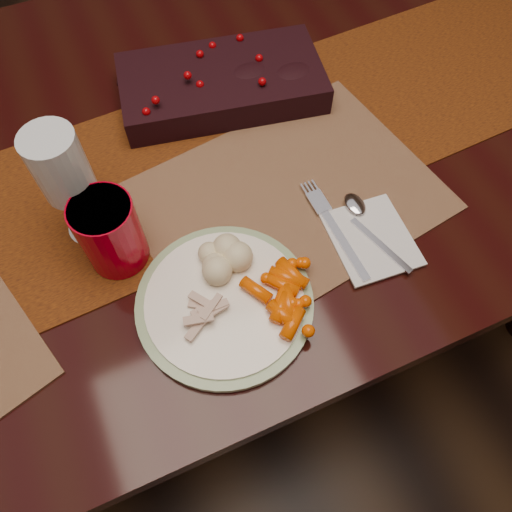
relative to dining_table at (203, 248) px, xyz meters
name	(u,v)px	position (x,y,z in m)	size (l,w,h in m)	color
floor	(215,310)	(0.00, 0.00, -0.38)	(5.00, 5.00, 0.00)	black
dining_table	(203,248)	(0.00, 0.00, 0.00)	(1.80, 1.00, 0.75)	black
table_runner	(169,175)	(-0.05, -0.07, 0.38)	(1.73, 0.36, 0.00)	black
centerpiece	(222,80)	(0.10, 0.07, 0.41)	(0.36, 0.18, 0.07)	black
placemat_main	(287,198)	(0.11, -0.19, 0.38)	(0.46, 0.34, 0.00)	brown
dinner_plate	(224,302)	(-0.05, -0.32, 0.39)	(0.25, 0.25, 0.01)	white
baby_carrots	(279,303)	(0.01, -0.36, 0.40)	(0.10, 0.09, 0.02)	#E34C00
mashed_potatoes	(223,257)	(-0.03, -0.27, 0.42)	(0.08, 0.07, 0.04)	#DAC474
turkey_shreds	(204,311)	(-0.08, -0.33, 0.40)	(0.08, 0.07, 0.02)	tan
napkin	(371,239)	(0.19, -0.31, 0.38)	(0.12, 0.14, 0.00)	silver
fork	(338,233)	(0.15, -0.28, 0.39)	(0.03, 0.17, 0.00)	#B6B6B8
spoon	(372,232)	(0.20, -0.30, 0.39)	(0.03, 0.15, 0.00)	white
red_cup	(110,233)	(-0.17, -0.18, 0.44)	(0.09, 0.09, 0.12)	#A50014
wine_glass	(71,188)	(-0.19, -0.12, 0.48)	(0.07, 0.07, 0.20)	white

